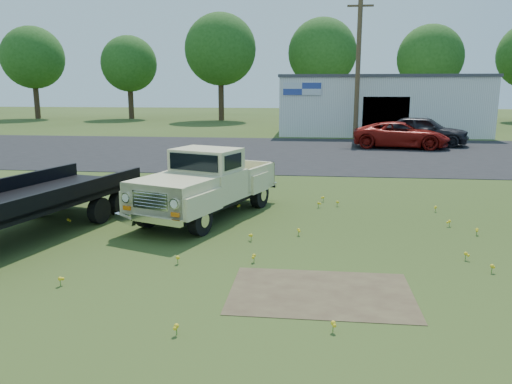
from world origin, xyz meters
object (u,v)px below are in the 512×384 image
dark_sedan (423,131)px  red_pickup (401,135)px  vintage_pickup_truck (207,183)px  flatbed_trailer (22,196)px

dark_sedan → red_pickup: bearing=150.2°
red_pickup → dark_sedan: dark_sedan is taller
vintage_pickup_truck → red_pickup: 17.56m
flatbed_trailer → dark_sedan: size_ratio=1.37×
flatbed_trailer → vintage_pickup_truck: bearing=42.7°
vintage_pickup_truck → flatbed_trailer: 4.36m
dark_sedan → vintage_pickup_truck: bearing=167.6°
flatbed_trailer → red_pickup: flatbed_trailer is taller
flatbed_trailer → red_pickup: (11.34, 17.98, -0.20)m
vintage_pickup_truck → red_pickup: vintage_pickup_truck is taller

